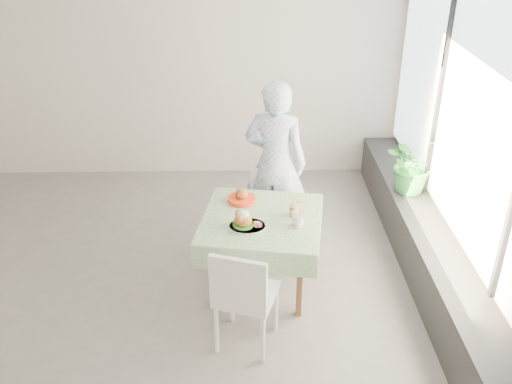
{
  "coord_description": "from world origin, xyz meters",
  "views": [
    {
      "loc": [
        1.07,
        -4.35,
        3.33
      ],
      "look_at": [
        1.16,
        0.06,
        0.98
      ],
      "focal_mm": 40.0,
      "sensor_mm": 36.0,
      "label": 1
    }
  ],
  "objects_px": {
    "cafe_table": "(262,244)",
    "chair_far": "(271,222)",
    "diner": "(275,163)",
    "main_dish": "(245,222)",
    "chair_near": "(246,314)",
    "potted_plant": "(413,163)",
    "juice_cup_orange": "(294,210)"
  },
  "relations": [
    {
      "from": "cafe_table",
      "to": "chair_far",
      "type": "height_order",
      "value": "chair_far"
    },
    {
      "from": "chair_far",
      "to": "diner",
      "type": "relative_size",
      "value": 0.46
    },
    {
      "from": "cafe_table",
      "to": "main_dish",
      "type": "xyz_separation_m",
      "value": [
        -0.15,
        -0.16,
        0.34
      ]
    },
    {
      "from": "chair_near",
      "to": "diner",
      "type": "height_order",
      "value": "diner"
    },
    {
      "from": "cafe_table",
      "to": "chair_far",
      "type": "xyz_separation_m",
      "value": [
        0.12,
        0.74,
        -0.21
      ]
    },
    {
      "from": "potted_plant",
      "to": "juice_cup_orange",
      "type": "bearing_deg",
      "value": -144.97
    },
    {
      "from": "juice_cup_orange",
      "to": "main_dish",
      "type": "bearing_deg",
      "value": -156.07
    },
    {
      "from": "main_dish",
      "to": "juice_cup_orange",
      "type": "bearing_deg",
      "value": 23.93
    },
    {
      "from": "chair_near",
      "to": "potted_plant",
      "type": "bearing_deg",
      "value": 44.55
    },
    {
      "from": "chair_near",
      "to": "potted_plant",
      "type": "relative_size",
      "value": 1.51
    },
    {
      "from": "main_dish",
      "to": "potted_plant",
      "type": "bearing_deg",
      "value": 32.48
    },
    {
      "from": "chair_near",
      "to": "diner",
      "type": "relative_size",
      "value": 0.55
    },
    {
      "from": "cafe_table",
      "to": "chair_far",
      "type": "relative_size",
      "value": 1.49
    },
    {
      "from": "chair_far",
      "to": "chair_near",
      "type": "relative_size",
      "value": 0.84
    },
    {
      "from": "cafe_table",
      "to": "chair_near",
      "type": "distance_m",
      "value": 0.8
    },
    {
      "from": "chair_far",
      "to": "juice_cup_orange",
      "type": "xyz_separation_m",
      "value": [
        0.17,
        -0.71,
        0.55
      ]
    },
    {
      "from": "chair_far",
      "to": "juice_cup_orange",
      "type": "height_order",
      "value": "juice_cup_orange"
    },
    {
      "from": "chair_near",
      "to": "potted_plant",
      "type": "xyz_separation_m",
      "value": [
        1.74,
        1.71,
        0.52
      ]
    },
    {
      "from": "chair_far",
      "to": "main_dish",
      "type": "xyz_separation_m",
      "value": [
        -0.27,
        -0.9,
        0.55
      ]
    },
    {
      "from": "diner",
      "to": "potted_plant",
      "type": "distance_m",
      "value": 1.44
    },
    {
      "from": "cafe_table",
      "to": "main_dish",
      "type": "distance_m",
      "value": 0.4
    },
    {
      "from": "chair_near",
      "to": "main_dish",
      "type": "relative_size",
      "value": 2.91
    },
    {
      "from": "potted_plant",
      "to": "chair_near",
      "type": "bearing_deg",
      "value": -135.45
    },
    {
      "from": "chair_far",
      "to": "diner",
      "type": "xyz_separation_m",
      "value": [
        0.04,
        0.12,
        0.62
      ]
    },
    {
      "from": "diner",
      "to": "main_dish",
      "type": "relative_size",
      "value": 5.34
    },
    {
      "from": "main_dish",
      "to": "diner",
      "type": "bearing_deg",
      "value": 73.19
    },
    {
      "from": "main_dish",
      "to": "chair_near",
      "type": "bearing_deg",
      "value": -89.88
    },
    {
      "from": "chair_near",
      "to": "diner",
      "type": "bearing_deg",
      "value": 79.31
    },
    {
      "from": "main_dish",
      "to": "potted_plant",
      "type": "height_order",
      "value": "potted_plant"
    },
    {
      "from": "chair_near",
      "to": "chair_far",
      "type": "bearing_deg",
      "value": 79.94
    },
    {
      "from": "chair_far",
      "to": "chair_near",
      "type": "height_order",
      "value": "chair_near"
    },
    {
      "from": "cafe_table",
      "to": "chair_near",
      "type": "relative_size",
      "value": 1.25
    }
  ]
}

